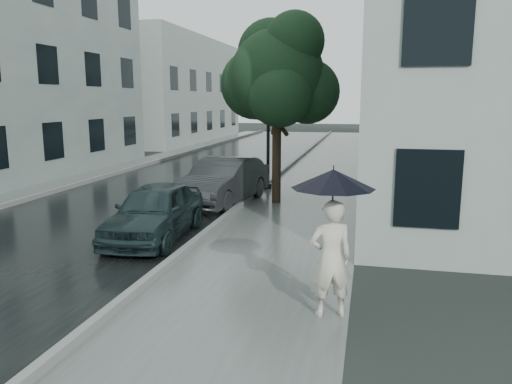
% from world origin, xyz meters
% --- Properties ---
extents(ground, '(120.00, 120.00, 0.00)m').
position_xyz_m(ground, '(0.00, 0.00, 0.00)').
color(ground, black).
rests_on(ground, ground).
extents(sidewalk, '(3.50, 60.00, 0.01)m').
position_xyz_m(sidewalk, '(0.25, 12.00, 0.00)').
color(sidewalk, slate).
rests_on(sidewalk, ground).
extents(kerb_near, '(0.15, 60.00, 0.15)m').
position_xyz_m(kerb_near, '(-1.57, 12.00, 0.07)').
color(kerb_near, slate).
rests_on(kerb_near, ground).
extents(asphalt_road, '(6.85, 60.00, 0.00)m').
position_xyz_m(asphalt_road, '(-5.08, 12.00, 0.00)').
color(asphalt_road, black).
rests_on(asphalt_road, ground).
extents(kerb_far, '(0.15, 60.00, 0.15)m').
position_xyz_m(kerb_far, '(-8.57, 12.00, 0.07)').
color(kerb_far, slate).
rests_on(kerb_far, ground).
extents(sidewalk_far, '(1.70, 60.00, 0.01)m').
position_xyz_m(sidewalk_far, '(-9.50, 12.00, 0.00)').
color(sidewalk_far, '#4C5451').
rests_on(sidewalk_far, ground).
extents(building_near, '(7.02, 36.00, 9.00)m').
position_xyz_m(building_near, '(5.47, 19.50, 4.50)').
color(building_near, '#8E9B96').
rests_on(building_near, ground).
extents(building_far_b, '(7.02, 18.00, 8.00)m').
position_xyz_m(building_far_b, '(-13.77, 30.00, 4.00)').
color(building_far_b, '#8E9B96').
rests_on(building_far_b, ground).
extents(pedestrian, '(0.77, 0.63, 1.81)m').
position_xyz_m(pedestrian, '(1.70, -1.00, 0.91)').
color(pedestrian, beige).
rests_on(pedestrian, sidewalk).
extents(umbrella, '(1.61, 1.61, 1.38)m').
position_xyz_m(umbrella, '(1.71, -1.05, 2.13)').
color(umbrella, black).
rests_on(umbrella, ground).
extents(street_tree, '(3.80, 3.45, 5.84)m').
position_xyz_m(street_tree, '(-0.64, 7.30, 3.99)').
color(street_tree, '#332619').
rests_on(street_tree, ground).
extents(lamp_post, '(0.83, 0.44, 4.69)m').
position_xyz_m(lamp_post, '(-1.55, 9.58, 2.70)').
color(lamp_post, black).
rests_on(lamp_post, ground).
extents(car_near, '(1.79, 3.95, 1.32)m').
position_xyz_m(car_near, '(-2.66, 2.41, 0.66)').
color(car_near, '#182729').
rests_on(car_near, ground).
extents(car_far, '(2.14, 4.53, 1.44)m').
position_xyz_m(car_far, '(-2.25, 6.67, 0.72)').
color(car_far, '#242629').
rests_on(car_far, ground).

